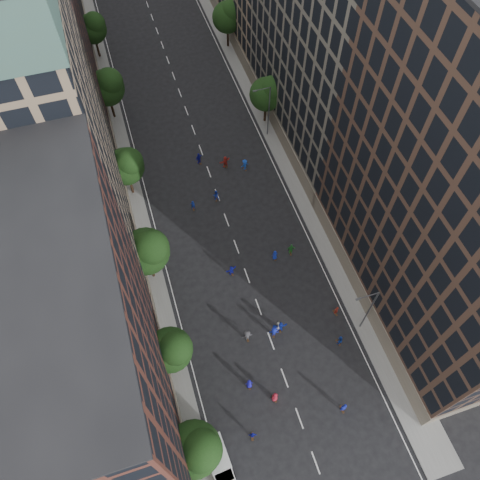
{
  "coord_description": "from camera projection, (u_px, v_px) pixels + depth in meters",
  "views": [
    {
      "loc": [
        -9.28,
        -3.91,
        51.92
      ],
      "look_at": [
        0.38,
        26.63,
        2.0
      ],
      "focal_mm": 35.0,
      "sensor_mm": 36.0,
      "label": 1
    }
  ],
  "objects": [
    {
      "name": "bldg_right_a",
      "position": [
        471.0,
        196.0,
        42.89
      ],
      "size": [
        14.0,
        30.0,
        36.0
      ],
      "primitive_type": "cube",
      "color": "#453025",
      "rests_on": "ground"
    },
    {
      "name": "skater_8",
      "position": [
        278.0,
        326.0,
        54.2
      ],
      "size": [
        1.03,
        0.92,
        1.77
      ],
      "primitive_type": "imported",
      "rotation": [
        0.0,
        0.0,
        3.48
      ],
      "color": "silver",
      "rests_on": "ground"
    },
    {
      "name": "tree_left_1",
      "position": [
        172.0,
        349.0,
        47.89
      ],
      "size": [
        4.8,
        4.8,
        8.21
      ],
      "color": "black",
      "rests_on": "ground"
    },
    {
      "name": "tree_left_3",
      "position": [
        126.0,
        165.0,
        61.06
      ],
      "size": [
        5.0,
        5.0,
        8.58
      ],
      "color": "black",
      "rests_on": "ground"
    },
    {
      "name": "skater_2",
      "position": [
        339.0,
        340.0,
        53.36
      ],
      "size": [
        0.9,
        0.76,
        1.63
      ],
      "primitive_type": "imported",
      "rotation": [
        0.0,
        0.0,
        3.34
      ],
      "color": "#1536AB",
      "rests_on": "ground"
    },
    {
      "name": "skater_0",
      "position": [
        249.0,
        384.0,
        50.67
      ],
      "size": [
        0.88,
        0.64,
        1.67
      ],
      "primitive_type": "imported",
      "rotation": [
        0.0,
        0.0,
        3.0
      ],
      "color": "#1B15B1",
      "rests_on": "ground"
    },
    {
      "name": "tree_left_5",
      "position": [
        93.0,
        27.0,
        77.65
      ],
      "size": [
        4.8,
        4.8,
        8.33
      ],
      "color": "black",
      "rests_on": "ground"
    },
    {
      "name": "skater_11",
      "position": [
        231.0,
        270.0,
        58.3
      ],
      "size": [
        1.55,
        0.85,
        1.59
      ],
      "primitive_type": "imported",
      "rotation": [
        0.0,
        0.0,
        3.41
      ],
      "color": "#1419A8",
      "rests_on": "ground"
    },
    {
      "name": "bldg_left_b",
      "position": [
        35.0,
        143.0,
        47.85
      ],
      "size": [
        14.0,
        26.0,
        34.0
      ],
      "primitive_type": "cube",
      "color": "#826D55",
      "rests_on": "ground"
    },
    {
      "name": "skater_17",
      "position": [
        225.0,
        162.0,
        67.84
      ],
      "size": [
        1.86,
        1.07,
        1.91
      ],
      "primitive_type": "imported",
      "rotation": [
        0.0,
        0.0,
        3.45
      ],
      "color": "#A6221B",
      "rests_on": "ground"
    },
    {
      "name": "tree_left_4",
      "position": [
        107.0,
        86.0,
        69.06
      ],
      "size": [
        5.4,
        5.4,
        9.08
      ],
      "color": "black",
      "rests_on": "ground"
    },
    {
      "name": "skater_13",
      "position": [
        193.0,
        205.0,
        63.78
      ],
      "size": [
        0.62,
        0.43,
        1.62
      ],
      "primitive_type": "imported",
      "rotation": [
        0.0,
        0.0,
        3.06
      ],
      "color": "#132E9E",
      "rests_on": "ground"
    },
    {
      "name": "skater_5",
      "position": [
        280.0,
        327.0,
        54.13
      ],
      "size": [
        1.78,
        0.81,
        1.84
      ],
      "primitive_type": "imported",
      "rotation": [
        0.0,
        0.0,
        2.98
      ],
      "color": "#142AA9",
      "rests_on": "ground"
    },
    {
      "name": "skater_4",
      "position": [
        253.0,
        435.0,
        47.93
      ],
      "size": [
        0.94,
        0.59,
        1.5
      ],
      "primitive_type": "imported",
      "rotation": [
        0.0,
        0.0,
        2.86
      ],
      "color": "#13179D",
      "rests_on": "ground"
    },
    {
      "name": "skater_12",
      "position": [
        275.0,
        255.0,
        59.5
      ],
      "size": [
        0.79,
        0.52,
        1.61
      ],
      "primitive_type": "imported",
      "rotation": [
        0.0,
        0.0,
        3.16
      ],
      "color": "#142AA8",
      "rests_on": "ground"
    },
    {
      "name": "tree_right_a",
      "position": [
        268.0,
        93.0,
        68.98
      ],
      "size": [
        5.0,
        5.0,
        8.39
      ],
      "color": "black",
      "rests_on": "ground"
    },
    {
      "name": "skater_1",
      "position": [
        344.0,
        407.0,
        49.25
      ],
      "size": [
        0.68,
        0.45,
        1.87
      ],
      "primitive_type": "imported",
      "rotation": [
        0.0,
        0.0,
        3.15
      ],
      "color": "#1621B4",
      "rests_on": "ground"
    },
    {
      "name": "sidewalk_right",
      "position": [
        270.0,
        122.0,
        73.57
      ],
      "size": [
        4.0,
        105.0,
        0.15
      ],
      "primitive_type": "cube",
      "color": "slate",
      "rests_on": "ground"
    },
    {
      "name": "skater_14",
      "position": [
        216.0,
        195.0,
        64.6
      ],
      "size": [
        0.99,
        0.85,
        1.79
      ],
      "primitive_type": "imported",
      "rotation": [
        0.0,
        0.0,
        2.92
      ],
      "color": "#1731BC",
      "rests_on": "ground"
    },
    {
      "name": "ground",
      "position": [
        210.0,
        174.0,
        67.82
      ],
      "size": [
        240.0,
        240.0,
        0.0
      ],
      "primitive_type": "plane",
      "color": "black",
      "rests_on": "ground"
    },
    {
      "name": "bldg_left_a",
      "position": [
        67.0,
        371.0,
        37.17
      ],
      "size": [
        14.0,
        22.0,
        30.0
      ],
      "primitive_type": "cube",
      "color": "#4F271E",
      "rests_on": "ground"
    },
    {
      "name": "skater_10",
      "position": [
        291.0,
        249.0,
        59.83
      ],
      "size": [
        1.16,
        0.66,
        1.86
      ],
      "primitive_type": "imported",
      "rotation": [
        0.0,
        0.0,
        2.94
      ],
      "color": "#227428",
      "rests_on": "ground"
    },
    {
      "name": "skater_3",
      "position": [
        274.0,
        332.0,
        53.86
      ],
      "size": [
        1.26,
        0.96,
        1.73
      ],
      "primitive_type": "imported",
      "rotation": [
        0.0,
        0.0,
        2.82
      ],
      "color": "#1522AE",
      "rests_on": "ground"
    },
    {
      "name": "streetlamp_near",
      "position": [
        368.0,
        309.0,
        50.74
      ],
      "size": [
        2.64,
        0.22,
        9.06
      ],
      "color": "#595B60",
      "rests_on": "ground"
    },
    {
      "name": "skater_16",
      "position": [
        199.0,
        158.0,
        68.19
      ],
      "size": [
        1.22,
        0.89,
        1.93
      ],
      "primitive_type": "imported",
      "rotation": [
        0.0,
        0.0,
        3.56
      ],
      "color": "#121396",
      "rests_on": "ground"
    },
    {
      "name": "tree_right_b",
      "position": [
        229.0,
        15.0,
        79.0
      ],
      "size": [
        5.2,
        5.2,
        8.83
      ],
      "color": "black",
      "rests_on": "ground"
    },
    {
      "name": "skater_9",
      "position": [
        247.0,
        336.0,
        53.51
      ],
      "size": [
        1.25,
        0.73,
        1.92
      ],
      "primitive_type": "imported",
      "rotation": [
        0.0,
        0.0,
        3.15
      ],
      "color": "#3B3A3F",
      "rests_on": "ground"
    },
    {
      "name": "tree_left_0",
      "position": [
        196.0,
        449.0,
        42.4
      ],
      "size": [
        5.2,
        5.2,
        8.83
      ],
      "color": "black",
      "rests_on": "ground"
    },
    {
      "name": "bldg_right_b",
      "position": [
        339.0,
        31.0,
        59.09
      ],
      "size": [
        14.0,
        28.0,
        33.0
      ],
      "primitive_type": "cube",
      "color": "#605A4F",
      "rests_on": "ground"
    },
    {
      "name": "skater_6",
      "position": [
        275.0,
        397.0,
        49.87
      ],
      "size": [
        0.96,
        0.72,
        1.78
      ],
      "primitive_type": "imported",
      "rotation": [
        0.0,
        0.0,
        3.33
      ],
      "color": "#A31B2D",
      "rests_on": "ground"
    },
    {
      "name": "skater_7",
      "position": [
        336.0,
        310.0,
        55.39
      ],
      "size": [
        0.63,
        0.47,
        1.56
      ],
      "primitive_type": "imported",
      "rotation": [
        0.0,
        0.0,
        3.32
      ],
      "color": "maroon",
      "rests_on": "ground"
    },
    {
      "name": "skater_15",
      "position": [
        245.0,
        165.0,
        67.55
      ],
      "size": [
        1.33,
        0.95,
        1.87
      ],
      "primitive_type": "imported",
      "rotation": [
        0.0,
        0.0,
        3.37
      ],
      "color": "#1744BB",
      "rests_on": "ground"
    },
    {
      "name": "cargo_van",
      "position": [
        218.0,
        459.0,
        46.24
      ],
      "size": [
        2.46,
        4.69,
        2.42
      ],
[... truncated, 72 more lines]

